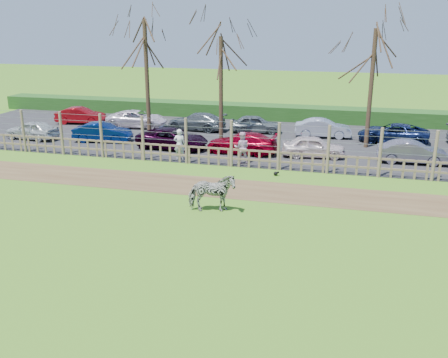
% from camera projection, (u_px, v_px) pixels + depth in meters
% --- Properties ---
extents(ground, '(120.00, 120.00, 0.00)m').
position_uv_depth(ground, '(183.00, 224.00, 19.17)').
color(ground, '#6E9F32').
rests_on(ground, ground).
extents(dirt_strip, '(34.00, 2.80, 0.01)m').
position_uv_depth(dirt_strip, '(214.00, 187.00, 23.32)').
color(dirt_strip, brown).
rests_on(dirt_strip, ground).
extents(asphalt, '(44.00, 13.00, 0.04)m').
position_uv_depth(asphalt, '(255.00, 139.00, 32.54)').
color(asphalt, '#232326').
rests_on(asphalt, ground).
extents(hedge, '(46.00, 2.00, 1.10)m').
position_uv_depth(hedge, '(272.00, 112.00, 38.83)').
color(hedge, '#1E4716').
rests_on(hedge, ground).
extents(fence, '(30.16, 0.16, 2.50)m').
position_uv_depth(fence, '(231.00, 152.00, 26.30)').
color(fence, brown).
rests_on(fence, ground).
extents(tree_left, '(4.80, 4.80, 7.88)m').
position_uv_depth(tree_left, '(146.00, 51.00, 30.50)').
color(tree_left, '#3D2B1E').
rests_on(tree_left, ground).
extents(tree_mid, '(4.80, 4.80, 6.83)m').
position_uv_depth(tree_mid, '(221.00, 64.00, 30.60)').
color(tree_mid, '#3D2B1E').
rests_on(tree_mid, ground).
extents(tree_right, '(4.80, 4.80, 7.35)m').
position_uv_depth(tree_right, '(373.00, 60.00, 28.83)').
color(tree_right, '#3D2B1E').
rests_on(tree_right, ground).
extents(zebra, '(2.06, 1.33, 1.61)m').
position_uv_depth(zebra, '(212.00, 193.00, 20.11)').
color(zebra, gray).
rests_on(zebra, ground).
extents(visitor_a, '(0.69, 0.52, 1.72)m').
position_uv_depth(visitor_a, '(180.00, 144.00, 27.48)').
color(visitor_a, white).
rests_on(visitor_a, asphalt).
extents(visitor_b, '(0.94, 0.79, 1.72)m').
position_uv_depth(visitor_b, '(242.00, 148.00, 26.78)').
color(visitor_b, silver).
rests_on(visitor_b, asphalt).
extents(crow, '(0.28, 0.21, 0.23)m').
position_uv_depth(crow, '(276.00, 173.00, 24.99)').
color(crow, black).
rests_on(crow, ground).
extents(car_0, '(3.64, 1.76, 1.20)m').
position_uv_depth(car_0, '(32.00, 130.00, 32.29)').
color(car_0, silver).
rests_on(car_0, asphalt).
extents(car_1, '(3.78, 1.76, 1.20)m').
position_uv_depth(car_1, '(103.00, 132.00, 31.63)').
color(car_1, '#041850').
rests_on(car_1, asphalt).
extents(car_2, '(4.47, 2.35, 1.20)m').
position_uv_depth(car_2, '(172.00, 139.00, 29.95)').
color(car_2, black).
rests_on(car_2, asphalt).
extents(car_3, '(4.22, 1.91, 1.20)m').
position_uv_depth(car_3, '(242.00, 143.00, 28.90)').
color(car_3, maroon).
rests_on(car_3, asphalt).
extents(car_4, '(3.66, 1.82, 1.20)m').
position_uv_depth(car_4, '(314.00, 146.00, 28.11)').
color(car_4, silver).
rests_on(car_4, asphalt).
extents(car_5, '(3.68, 1.40, 1.20)m').
position_uv_depth(car_5, '(412.00, 152.00, 26.92)').
color(car_5, slate).
rests_on(car_5, asphalt).
extents(car_7, '(3.78, 1.76, 1.20)m').
position_uv_depth(car_7, '(81.00, 116.00, 37.08)').
color(car_7, maroon).
rests_on(car_7, asphalt).
extents(car_8, '(4.49, 2.41, 1.20)m').
position_uv_depth(car_8, '(137.00, 119.00, 35.84)').
color(car_8, silver).
rests_on(car_8, asphalt).
extents(car_9, '(4.26, 2.03, 1.20)m').
position_uv_depth(car_9, '(196.00, 122.00, 34.92)').
color(car_9, '#4F595E').
rests_on(car_9, asphalt).
extents(car_10, '(3.68, 1.88, 1.20)m').
position_uv_depth(car_10, '(255.00, 124.00, 34.13)').
color(car_10, slate).
rests_on(car_10, asphalt).
extents(car_11, '(3.72, 1.53, 1.20)m').
position_uv_depth(car_11, '(323.00, 128.00, 32.81)').
color(car_11, '#ACB2C7').
rests_on(car_11, asphalt).
extents(car_12, '(4.52, 2.48, 1.20)m').
position_uv_depth(car_12, '(393.00, 133.00, 31.37)').
color(car_12, '#0F1A41').
rests_on(car_12, asphalt).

